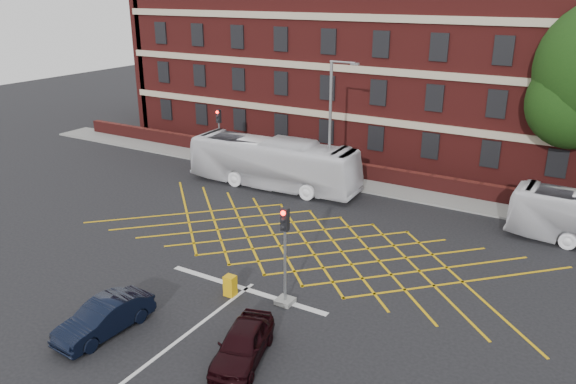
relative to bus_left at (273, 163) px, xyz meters
The scene contains 15 objects.
ground 10.68m from the bus_left, 54.45° to the right, with size 120.00×120.00×0.00m, color black.
victorian_building 16.09m from the bus_left, 64.53° to the left, with size 51.00×12.17×20.40m.
boundary_wall 7.63m from the bus_left, 35.68° to the left, with size 56.00×0.50×1.10m, color #4E1614.
far_pavement 7.19m from the bus_left, 29.03° to the left, with size 60.00×3.00×0.12m, color slate.
box_junction_hatching 9.15m from the bus_left, 47.04° to the right, with size 11.50×0.12×0.02m, color #CC990C.
stop_line 13.66m from the bus_left, 63.08° to the right, with size 8.00×0.30×0.02m, color silver.
centre_line 19.65m from the bus_left, 71.73° to the right, with size 0.15×14.00×0.02m, color silver.
bus_left is the anchor object (origin of this frame).
car_navy 17.85m from the bus_left, 79.05° to the right, with size 1.39×3.98×1.31m, color black.
car_maroon 18.46m from the bus_left, 61.30° to the right, with size 1.52×3.77×1.28m, color black.
traffic_light_near 14.70m from the bus_left, 56.07° to the right, with size 0.70×0.70×4.27m.
traffic_light_far 5.86m from the bus_left, 163.66° to the left, with size 0.70×0.70×4.27m.
street_lamp 4.06m from the bus_left, ahead, with size 2.25×1.00×8.39m.
direction_signs 6.77m from the bus_left, 154.70° to the left, with size 1.10×0.16×2.20m.
utility_cabinet 14.16m from the bus_left, 65.47° to the right, with size 0.47×0.42×0.92m, color #D9A00C.
Camera 1 is at (12.60, -21.13, 12.41)m, focal length 35.00 mm.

